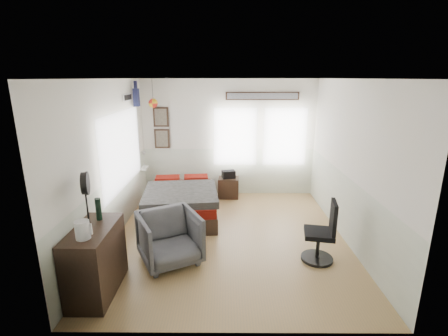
{
  "coord_description": "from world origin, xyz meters",
  "views": [
    {
      "loc": [
        -0.07,
        -5.2,
        2.71
      ],
      "look_at": [
        -0.1,
        0.4,
        1.15
      ],
      "focal_mm": 26.0,
      "sensor_mm": 36.0,
      "label": 1
    }
  ],
  "objects_px": {
    "bed": "(181,202)",
    "nightstand": "(229,187)",
    "task_chair": "(322,237)",
    "dresser": "(96,260)",
    "armchair": "(170,238)"
  },
  "relations": [
    {
      "from": "nightstand",
      "to": "dresser",
      "type": "bearing_deg",
      "value": -113.21
    },
    {
      "from": "bed",
      "to": "nightstand",
      "type": "xyz_separation_m",
      "value": [
        0.96,
        1.09,
        -0.06
      ]
    },
    {
      "from": "bed",
      "to": "nightstand",
      "type": "height_order",
      "value": "bed"
    },
    {
      "from": "bed",
      "to": "dresser",
      "type": "height_order",
      "value": "dresser"
    },
    {
      "from": "task_chair",
      "to": "bed",
      "type": "bearing_deg",
      "value": 155.44
    },
    {
      "from": "dresser",
      "to": "armchair",
      "type": "xyz_separation_m",
      "value": [
        0.83,
        0.72,
        -0.06
      ]
    },
    {
      "from": "task_chair",
      "to": "nightstand",
      "type": "bearing_deg",
      "value": 127.53
    },
    {
      "from": "dresser",
      "to": "nightstand",
      "type": "relative_size",
      "value": 2.12
    },
    {
      "from": "task_chair",
      "to": "dresser",
      "type": "bearing_deg",
      "value": -155.82
    },
    {
      "from": "dresser",
      "to": "armchair",
      "type": "relative_size",
      "value": 1.17
    },
    {
      "from": "nightstand",
      "to": "task_chair",
      "type": "relative_size",
      "value": 0.49
    },
    {
      "from": "bed",
      "to": "nightstand",
      "type": "relative_size",
      "value": 4.31
    },
    {
      "from": "bed",
      "to": "nightstand",
      "type": "bearing_deg",
      "value": 42.44
    },
    {
      "from": "bed",
      "to": "dresser",
      "type": "bearing_deg",
      "value": -113.79
    },
    {
      "from": "dresser",
      "to": "task_chair",
      "type": "xyz_separation_m",
      "value": [
        3.13,
        0.76,
        -0.06
      ]
    }
  ]
}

